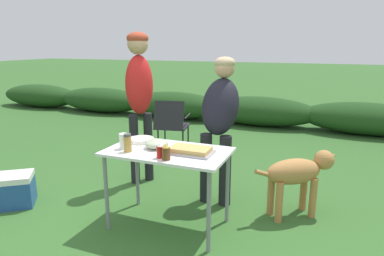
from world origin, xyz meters
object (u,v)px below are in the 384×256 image
folding_table (168,158)px  mixing_bowl (157,144)px  ketchup_bottle (160,151)px  standing_person_with_beanie (139,89)px  beer_bottle (166,152)px  cooler_box (9,190)px  paper_cup_stack (124,141)px  spice_jar (128,143)px  food_tray (190,151)px  plate_stack (142,140)px  dog (298,173)px  camp_chair_green_behind_table (172,123)px  standing_person_in_red_jacket (220,115)px

folding_table → mixing_bowl: 0.17m
ketchup_bottle → standing_person_with_beanie: size_ratio=0.07×
beer_bottle → cooler_box: bearing=-179.3°
paper_cup_stack → spice_jar: 0.11m
food_tray → plate_stack: food_tray is taller
mixing_bowl → ketchup_bottle: size_ratio=1.66×
ketchup_bottle → paper_cup_stack: bearing=164.9°
dog → folding_table: bearing=-96.5°
plate_stack → standing_person_with_beanie: 0.90m
food_tray → ketchup_bottle: size_ratio=2.99×
paper_cup_stack → dog: bearing=26.7°
ketchup_bottle → beer_bottle: (0.07, -0.03, 0.00)m
mixing_bowl → beer_bottle: size_ratio=1.60×
folding_table → cooler_box: size_ratio=1.91×
camp_chair_green_behind_table → standing_person_with_beanie: bearing=-92.6°
cooler_box → dog: bearing=-19.0°
plate_stack → mixing_bowl: bearing=-28.9°
plate_stack → mixing_bowl: mixing_bowl is taller
camp_chair_green_behind_table → plate_stack: bearing=-83.8°
food_tray → standing_person_with_beanie: bearing=139.2°
cooler_box → beer_bottle: bearing=-36.1°
ketchup_bottle → camp_chair_green_behind_table: 2.53m
standing_person_with_beanie → plate_stack: bearing=-112.1°
standing_person_with_beanie → mixing_bowl: bearing=-104.7°
folding_table → cooler_box: (-1.74, -0.26, -0.49)m
folding_table → beer_bottle: size_ratio=8.05×
standing_person_with_beanie → cooler_box: 1.77m
beer_bottle → plate_stack: bearing=139.5°
paper_cup_stack → dog: (1.49, 0.75, -0.37)m
food_tray → ketchup_bottle: ketchup_bottle is taller
folding_table → paper_cup_stack: 0.43m
folding_table → standing_person_in_red_jacket: standing_person_in_red_jacket is taller
standing_person_in_red_jacket → camp_chair_green_behind_table: (-1.21, 1.38, -0.48)m
folding_table → paper_cup_stack: bearing=-166.4°
standing_person_in_red_jacket → food_tray: bearing=-90.0°
plate_stack → mixing_bowl: 0.27m
beer_bottle → camp_chair_green_behind_table: bearing=114.2°
camp_chair_green_behind_table → cooler_box: size_ratio=1.44×
food_tray → paper_cup_stack: bearing=-172.1°
spice_jar → ketchup_bottle: bearing=-7.6°
beer_bottle → dog: bearing=41.9°
standing_person_in_red_jacket → cooler_box: bearing=-151.0°
paper_cup_stack → standing_person_in_red_jacket: 1.06m
paper_cup_stack → camp_chair_green_behind_table: bearing=104.2°
food_tray → spice_jar: size_ratio=2.40×
mixing_bowl → food_tray: bearing=-5.5°
standing_person_with_beanie → cooler_box: (-0.97, -1.11, -0.99)m
camp_chair_green_behind_table → cooler_box: 2.50m
camp_chair_green_behind_table → food_tray: bearing=-71.6°
plate_stack → cooler_box: 1.56m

